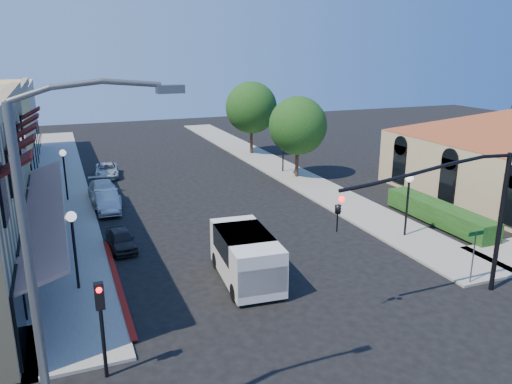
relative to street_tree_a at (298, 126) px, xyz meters
name	(u,v)px	position (x,y,z in m)	size (l,w,h in m)	color
ground	(350,348)	(-8.80, -22.00, -4.19)	(120.00, 120.00, 0.00)	black
sidewalk_left	(62,183)	(-17.55, 5.00, -4.13)	(3.50, 50.00, 0.12)	gray
sidewalk_right	(271,164)	(-0.05, 5.00, -4.13)	(3.50, 50.00, 0.12)	gray
curb_red_strip	(117,284)	(-15.70, -14.00, -4.19)	(0.25, 10.00, 0.06)	maroon
hedge	(438,224)	(2.90, -13.00, -4.19)	(1.40, 8.00, 1.10)	#193D11
street_tree_a	(298,126)	(0.00, 0.00, 0.00)	(4.56, 4.56, 6.48)	#311D13
street_tree_b	(251,108)	(0.00, 10.00, 0.35)	(4.94, 4.94, 7.02)	#311D13
signal_mast_arm	(463,205)	(-2.94, -20.50, -0.11)	(8.01, 0.39, 6.00)	black
secondary_signal	(101,313)	(-16.80, -20.59, -1.88)	(0.28, 0.42, 3.32)	black
cobra_streetlight	(49,275)	(-17.95, -24.00, 1.07)	(3.60, 0.25, 9.31)	#595B5E
street_name_sign	(474,249)	(-1.30, -19.80, -2.50)	(0.80, 0.06, 2.50)	#595B5E
lamppost_left_near	(73,231)	(-17.30, -14.00, -1.46)	(0.44, 0.44, 3.57)	black
lamppost_left_far	(64,162)	(-17.30, 0.00, -1.46)	(0.44, 0.44, 3.57)	black
lamppost_right_near	(409,189)	(-0.30, -14.00, -1.46)	(0.44, 0.44, 3.57)	black
lamppost_right_far	(283,140)	(-0.30, 2.00, -1.46)	(0.44, 0.44, 3.57)	black
white_van	(246,254)	(-10.29, -15.79, -2.93)	(2.51, 5.09, 2.19)	silver
parked_car_a	(121,240)	(-15.00, -10.00, -3.67)	(1.24, 3.08, 1.05)	black
parked_car_b	(107,201)	(-15.00, -3.18, -3.55)	(1.37, 3.94, 1.30)	#A6A9AB
parked_car_c	(104,192)	(-15.00, -0.97, -3.53)	(1.86, 4.58, 1.33)	silver
parked_car_d	(107,170)	(-14.11, 5.94, -3.65)	(1.80, 3.90, 1.08)	#B6BABC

